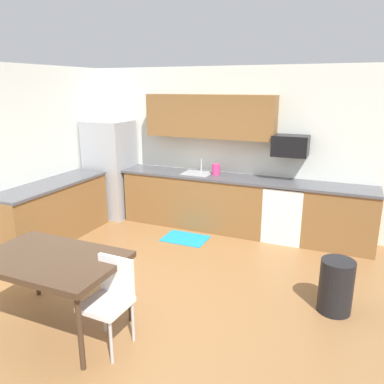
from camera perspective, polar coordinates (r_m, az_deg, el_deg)
The scene contains 18 objects.
ground_plane at distance 4.67m, azimuth -5.02°, elevation -15.03°, with size 12.00×12.00×0.00m, color olive.
wall_back at distance 6.55m, azimuth 5.75°, elevation 6.57°, with size 5.80×0.10×2.70m, color silver.
cabinet_run_back at distance 6.60m, azimuth 0.47°, elevation -1.31°, with size 2.50×0.60×0.90m, color brown.
cabinet_run_back_right at distance 6.13m, azimuth 21.44°, elevation -3.80°, with size 1.05×0.60×0.90m, color brown.
cabinet_run_left at distance 6.35m, azimuth -20.21°, elevation -3.00°, with size 0.60×2.00×0.90m, color brown.
countertop_back at distance 6.31m, azimuth 4.67°, elevation 2.25°, with size 4.80×0.64×0.04m, color #4C4C51.
countertop_left at distance 6.23m, azimuth -20.62°, elevation 1.11°, with size 0.64×2.00×0.04m, color #4C4C51.
upper_cabinets_back at distance 6.37m, azimuth 2.65°, elevation 11.36°, with size 2.20×0.34×0.70m, color brown.
refrigerator at distance 7.22m, azimuth -12.18°, elevation 3.42°, with size 0.76×0.70×1.78m, color #9EA0A5.
oven_range at distance 6.19m, azimuth 13.83°, elevation -2.89°, with size 0.60×0.60×0.91m.
microwave at distance 6.05m, azimuth 14.64°, elevation 6.78°, with size 0.54×0.36×0.32m, color black.
sink_basin at distance 6.47m, azimuth 0.80°, elevation 2.29°, with size 0.48×0.40×0.14m, color #A5A8AD.
sink_faucet at distance 6.60m, azimuth 1.41°, elevation 3.98°, with size 0.02×0.02×0.24m, color #B2B5BA.
dining_table at distance 4.01m, azimuth -20.53°, elevation -9.98°, with size 1.40×0.90×0.78m.
chair_near_table at distance 3.73m, azimuth -12.24°, elevation -15.01°, with size 0.41×0.41×0.85m.
trash_bin at distance 4.48m, azimuth 20.91°, elevation -13.14°, with size 0.36×0.36×0.60m, color black.
floor_mat at distance 6.15m, azimuth -1.03°, elevation -7.01°, with size 0.70×0.50×0.01m, color #198CBF.
kettle at distance 6.37m, azimuth 3.64°, elevation 3.34°, with size 0.14×0.14×0.20m, color #CC3372.
Camera 1 is at (1.94, -3.52, 2.39)m, focal length 35.32 mm.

